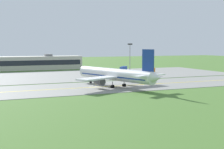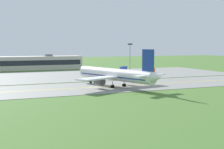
{
  "view_description": "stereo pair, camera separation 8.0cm",
  "coord_description": "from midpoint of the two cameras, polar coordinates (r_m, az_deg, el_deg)",
  "views": [
    {
      "loc": [
        -34.14,
        -96.92,
        14.02
      ],
      "look_at": [
        6.46,
        0.58,
        4.0
      ],
      "focal_mm": 50.3,
      "sensor_mm": 36.0,
      "label": 1
    },
    {
      "loc": [
        -34.06,
        -96.95,
        14.02
      ],
      "look_at": [
        6.46,
        0.58,
        4.0
      ],
      "focal_mm": 50.3,
      "sensor_mm": 36.0,
      "label": 2
    }
  ],
  "objects": [
    {
      "name": "ground_plane",
      "position": [
        103.71,
        -3.16,
        -2.36
      ],
      "size": [
        500.0,
        500.0,
        0.0
      ],
      "primitive_type": "plane",
      "color": "#47702D"
    },
    {
      "name": "taxiway_strip",
      "position": [
        103.7,
        -3.16,
        -2.33
      ],
      "size": [
        240.0,
        28.0,
        0.1
      ],
      "primitive_type": "cube",
      "color": "gray",
      "rests_on": "ground"
    },
    {
      "name": "apron_pad",
      "position": [
        146.43,
        -4.93,
        -0.08
      ],
      "size": [
        140.0,
        52.0,
        0.1
      ],
      "primitive_type": "cube",
      "color": "gray",
      "rests_on": "ground"
    },
    {
      "name": "taxiway_centreline",
      "position": [
        103.69,
        -3.16,
        -2.3
      ],
      "size": [
        220.0,
        0.6,
        0.01
      ],
      "primitive_type": "cube",
      "color": "yellow",
      "rests_on": "taxiway_strip"
    },
    {
      "name": "airplane_lead",
      "position": [
        103.88,
        0.62,
        -0.04
      ],
      "size": [
        31.7,
        38.58,
        12.7
      ],
      "color": "white",
      "rests_on": "ground"
    },
    {
      "name": "service_truck_baggage",
      "position": [
        157.44,
        6.77,
        0.83
      ],
      "size": [
        6.34,
        4.03,
        2.6
      ],
      "color": "orange",
      "rests_on": "ground"
    },
    {
      "name": "service_truck_fuel",
      "position": [
        166.81,
        2.13,
        1.12
      ],
      "size": [
        5.73,
        5.66,
        2.6
      ],
      "color": "#264CA5",
      "rests_on": "ground"
    },
    {
      "name": "terminal_building",
      "position": [
        180.82,
        -15.28,
        1.99
      ],
      "size": [
        61.94,
        10.21,
        8.8
      ],
      "color": "beige",
      "rests_on": "ground"
    },
    {
      "name": "apron_light_mast",
      "position": [
        156.66,
        3.31,
        3.69
      ],
      "size": [
        2.4,
        0.5,
        14.7
      ],
      "color": "gray",
      "rests_on": "ground"
    }
  ]
}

